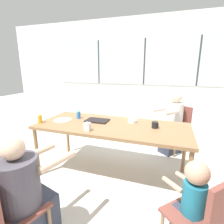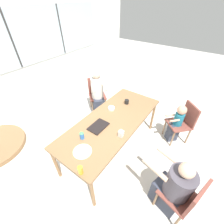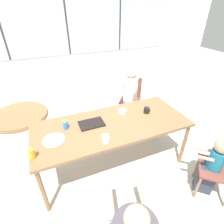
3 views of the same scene
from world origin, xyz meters
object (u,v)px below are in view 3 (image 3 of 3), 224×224
at_px(chair_for_woman_green_shirt, 131,95).
at_px(person_woman_green_shirt, 130,97).
at_px(bowl_white_shallow, 122,111).
at_px(folded_table_stack, 19,116).
at_px(person_toddler, 211,166).
at_px(juice_glass, 32,154).
at_px(coffee_mug, 147,110).
at_px(sippy_cup, 65,124).
at_px(milk_carton_small, 106,139).

xyz_separation_m(chair_for_woman_green_shirt, person_woman_green_shirt, (-0.10, -0.13, 0.01)).
bearing_deg(bowl_white_shallow, folded_table_stack, 132.64).
xyz_separation_m(person_toddler, juice_glass, (-1.94, 0.63, 0.38)).
relative_size(person_woman_green_shirt, coffee_mug, 12.78).
bearing_deg(person_toddler, chair_for_woman_green_shirt, 44.14).
distance_m(sippy_cup, bowl_white_shallow, 0.84).
distance_m(bowl_white_shallow, folded_table_stack, 2.50).
distance_m(chair_for_woman_green_shirt, coffee_mug, 1.16).
height_order(milk_carton_small, folded_table_stack, milk_carton_small).
relative_size(chair_for_woman_green_shirt, milk_carton_small, 8.24).
xyz_separation_m(person_woman_green_shirt, coffee_mug, (-0.23, -0.95, 0.29)).
bearing_deg(bowl_white_shallow, coffee_mug, -22.51).
xyz_separation_m(person_woman_green_shirt, bowl_white_shallow, (-0.55, -0.81, 0.27)).
height_order(coffee_mug, bowl_white_shallow, coffee_mug).
relative_size(juice_glass, milk_carton_small, 1.13).
relative_size(person_toddler, sippy_cup, 6.09).
height_order(coffee_mug, juice_glass, juice_glass).
xyz_separation_m(sippy_cup, folded_table_stack, (-0.79, 1.82, -0.78)).
relative_size(juice_glass, bowl_white_shallow, 0.93).
xyz_separation_m(sippy_cup, juice_glass, (-0.40, -0.38, -0.01)).
xyz_separation_m(person_toddler, milk_carton_small, (-1.16, 0.56, 0.38)).
bearing_deg(person_woman_green_shirt, chair_for_woman_green_shirt, -90.00).
distance_m(person_woman_green_shirt, person_toddler, 1.89).
height_order(chair_for_woman_green_shirt, sippy_cup, sippy_cup).
xyz_separation_m(sippy_cup, milk_carton_small, (0.37, -0.44, -0.02)).
relative_size(coffee_mug, milk_carton_small, 0.86).
xyz_separation_m(person_woman_green_shirt, milk_carton_small, (-1.01, -1.32, 0.29)).
height_order(juice_glass, milk_carton_small, juice_glass).
distance_m(chair_for_woman_green_shirt, milk_carton_small, 1.85).
bearing_deg(folded_table_stack, sippy_cup, -66.70).
height_order(person_toddler, bowl_white_shallow, person_toddler).
bearing_deg(juice_glass, person_woman_green_shirt, 34.99).
bearing_deg(chair_for_woman_green_shirt, coffee_mug, 111.44).
bearing_deg(folded_table_stack, chair_for_woman_green_shirt, -19.76).
bearing_deg(juice_glass, bowl_white_shallow, 19.63).
xyz_separation_m(sippy_cup, bowl_white_shallow, (0.83, 0.07, -0.05)).
height_order(person_toddler, sippy_cup, sippy_cup).
bearing_deg(person_woman_green_shirt, sippy_cup, 70.94).
relative_size(person_toddler, coffee_mug, 9.82).
bearing_deg(coffee_mug, juice_glass, -168.89).
bearing_deg(sippy_cup, person_toddler, -33.12).
bearing_deg(milk_carton_small, juice_glass, 175.06).
height_order(chair_for_woman_green_shirt, coffee_mug, chair_for_woman_green_shirt).
distance_m(sippy_cup, juice_glass, 0.55).
distance_m(person_toddler, bowl_white_shallow, 1.33).
relative_size(chair_for_woman_green_shirt, coffee_mug, 9.60).
relative_size(sippy_cup, bowl_white_shallow, 1.14).
bearing_deg(sippy_cup, folded_table_stack, 113.30).
bearing_deg(juice_glass, chair_for_woman_green_shirt, 36.12).
height_order(person_woman_green_shirt, bowl_white_shallow, person_woman_green_shirt).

